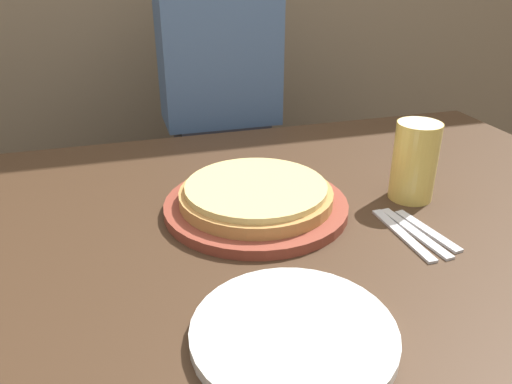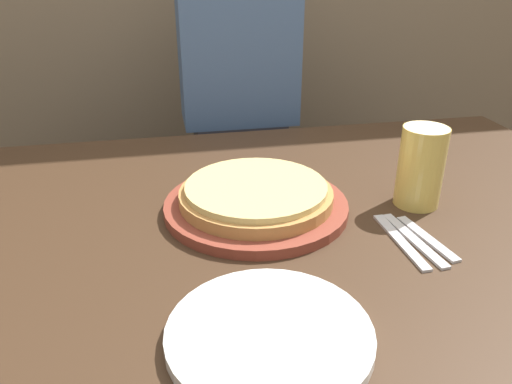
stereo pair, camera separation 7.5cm
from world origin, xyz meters
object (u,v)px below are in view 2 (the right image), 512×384
at_px(fork, 400,241).
at_px(spoon, 427,238).
at_px(beer_glass, 421,164).
at_px(pizza_on_board, 256,199).
at_px(diner_person, 239,145).
at_px(dinner_plate, 269,334).
at_px(dinner_knife, 414,240).

distance_m(fork, spoon, 0.05).
xyz_separation_m(beer_glass, spoon, (-0.05, -0.13, -0.08)).
height_order(fork, spoon, same).
xyz_separation_m(pizza_on_board, diner_person, (0.07, 0.64, -0.13)).
relative_size(dinner_plate, fork, 1.47).
height_order(dinner_plate, diner_person, diner_person).
relative_size(beer_glass, spoon, 1.01).
distance_m(pizza_on_board, beer_glass, 0.33).
bearing_deg(fork, pizza_on_board, 143.63).
bearing_deg(diner_person, spoon, -76.10).
height_order(pizza_on_board, diner_person, diner_person).
distance_m(dinner_knife, diner_person, 0.83).
relative_size(dinner_plate, dinner_knife, 1.46).
xyz_separation_m(pizza_on_board, dinner_knife, (0.25, -0.16, -0.02)).
height_order(dinner_plate, fork, dinner_plate).
distance_m(dinner_plate, diner_person, 1.01).
bearing_deg(diner_person, beer_glass, -70.06).
height_order(beer_glass, dinner_knife, beer_glass).
distance_m(spoon, diner_person, 0.84).
relative_size(pizza_on_board, dinner_plate, 1.31).
bearing_deg(spoon, beer_glass, 70.86).
height_order(pizza_on_board, dinner_knife, pizza_on_board).
bearing_deg(dinner_plate, spoon, 30.30).
relative_size(dinner_knife, diner_person, 0.14).
height_order(beer_glass, spoon, beer_glass).
relative_size(fork, spoon, 1.17).
distance_m(beer_glass, diner_person, 0.74).
bearing_deg(diner_person, dinner_knife, -77.78).
height_order(spoon, diner_person, diner_person).
xyz_separation_m(dinner_knife, spoon, (0.02, 0.00, 0.00)).
bearing_deg(pizza_on_board, fork, -36.37).
xyz_separation_m(spoon, diner_person, (-0.20, 0.81, -0.11)).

